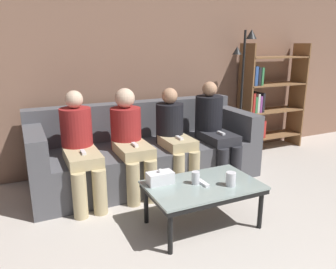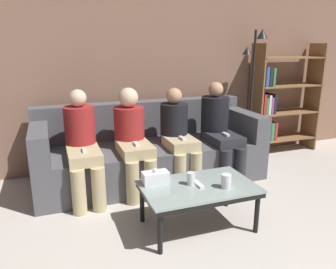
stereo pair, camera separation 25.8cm
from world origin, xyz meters
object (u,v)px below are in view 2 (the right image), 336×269
object	(u,v)px
cup_near_left	(191,179)
bookshelf	(277,103)
seated_person_mid_left	(132,137)
seated_person_mid_right	(178,134)
coffee_table	(198,190)
cup_near_right	(226,181)
tissue_box	(155,177)
standing_lamp	(253,82)
game_remote	(198,184)
seated_person_right_end	(219,128)
couch	(150,152)
seated_person_left_end	(82,143)

from	to	relation	value
cup_near_left	bookshelf	bearing A→B (deg)	36.33
seated_person_mid_left	seated_person_mid_right	bearing A→B (deg)	0.73
coffee_table	bookshelf	xyz separation A→B (m)	(1.90, 1.47, 0.37)
cup_near_right	bookshelf	bearing A→B (deg)	42.97
tissue_box	standing_lamp	size ratio (longest dim) A/B	0.13
seated_person_mid_right	cup_near_right	bearing A→B (deg)	-90.07
bookshelf	seated_person_mid_left	world-z (taller)	bookshelf
bookshelf	game_remote	bearing A→B (deg)	-142.23
cup_near_left	seated_person_mid_right	xyz separation A→B (m)	(0.24, 0.91, 0.12)
cup_near_left	seated_person_right_end	xyz separation A→B (m)	(0.76, 0.91, 0.15)
seated_person_mid_left	seated_person_mid_right	distance (m)	0.51
standing_lamp	seated_person_mid_left	bearing A→B (deg)	-166.96
tissue_box	couch	bearing A→B (deg)	75.77
cup_near_right	seated_person_left_end	distance (m)	1.47
seated_person_mid_left	cup_near_right	bearing A→B (deg)	-64.33
bookshelf	cup_near_left	bearing A→B (deg)	-143.67
cup_near_right	standing_lamp	size ratio (longest dim) A/B	0.07
seated_person_mid_left	cup_near_left	bearing A→B (deg)	-73.55
game_remote	cup_near_left	bearing A→B (deg)	147.04
cup_near_left	seated_person_mid_left	bearing A→B (deg)	106.45
cup_near_left	seated_person_right_end	bearing A→B (deg)	50.26
cup_near_left	seated_person_mid_right	size ratio (longest dim) A/B	0.10
cup_near_right	game_remote	world-z (taller)	cup_near_right
couch	tissue_box	distance (m)	1.04
seated_person_left_end	seated_person_mid_left	world-z (taller)	seated_person_left_end
cup_near_left	cup_near_right	xyz separation A→B (m)	(0.24, -0.16, 0.01)
seated_person_left_end	seated_person_mid_right	size ratio (longest dim) A/B	1.03
bookshelf	tissue_box	bearing A→B (deg)	-149.48
couch	seated_person_mid_right	distance (m)	0.42
couch	tissue_box	world-z (taller)	couch
cup_near_left	tissue_box	distance (m)	0.30
tissue_box	bookshelf	distance (m)	2.60
couch	standing_lamp	size ratio (longest dim) A/B	1.48
couch	game_remote	world-z (taller)	couch
couch	game_remote	distance (m)	1.17
coffee_table	standing_lamp	xyz separation A→B (m)	(1.38, 1.33, 0.69)
seated_person_mid_left	couch	bearing A→B (deg)	41.99
seated_person_right_end	seated_person_mid_left	bearing A→B (deg)	-179.70
game_remote	seated_person_mid_left	xyz separation A→B (m)	(-0.32, 0.94, 0.18)
coffee_table	seated_person_mid_right	bearing A→B (deg)	78.61
standing_lamp	cup_near_left	bearing A→B (deg)	-137.93
cup_near_right	bookshelf	world-z (taller)	bookshelf
couch	coffee_table	world-z (taller)	couch
coffee_table	standing_lamp	world-z (taller)	standing_lamp
cup_near_left	standing_lamp	size ratio (longest dim) A/B	0.06
bookshelf	seated_person_right_end	xyz separation A→B (m)	(-1.20, -0.53, -0.12)
seated_person_left_end	seated_person_mid_right	bearing A→B (deg)	1.18
cup_near_right	seated_person_mid_right	world-z (taller)	seated_person_mid_right
coffee_table	standing_lamp	distance (m)	2.04
cup_near_right	standing_lamp	distance (m)	1.98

